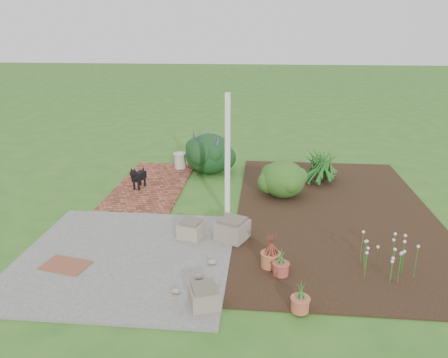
# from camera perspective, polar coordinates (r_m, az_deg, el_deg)

# --- Properties ---
(ground) EXTENTS (80.00, 80.00, 0.00)m
(ground) POSITION_cam_1_polar(r_m,az_deg,el_deg) (8.86, -1.54, -5.09)
(ground) COLOR #2E6520
(ground) RESTS_ON ground
(concrete_patio) EXTENTS (3.50, 3.50, 0.04)m
(concrete_patio) POSITION_cam_1_polar(r_m,az_deg,el_deg) (7.58, -12.75, -9.86)
(concrete_patio) COLOR #5C5C5A
(concrete_patio) RESTS_ON ground
(brick_path) EXTENTS (1.60, 3.50, 0.04)m
(brick_path) POSITION_cam_1_polar(r_m,az_deg,el_deg) (10.76, -9.43, -0.77)
(brick_path) COLOR maroon
(brick_path) RESTS_ON ground
(garden_bed) EXTENTS (4.00, 7.00, 0.03)m
(garden_bed) POSITION_cam_1_polar(r_m,az_deg,el_deg) (9.37, 14.24, -4.20)
(garden_bed) COLOR black
(garden_bed) RESTS_ON ground
(veranda_post) EXTENTS (0.10, 0.10, 2.50)m
(veranda_post) POSITION_cam_1_polar(r_m,az_deg,el_deg) (8.49, 0.48, 2.83)
(veranda_post) COLOR white
(veranda_post) RESTS_ON ground
(stone_trough_near) EXTENTS (0.50, 0.50, 0.26)m
(stone_trough_near) POSITION_cam_1_polar(r_m,az_deg,el_deg) (6.15, -2.57, -15.15)
(stone_trough_near) COLOR #706955
(stone_trough_near) RESTS_ON concrete_patio
(stone_trough_mid) EXTENTS (0.50, 0.50, 0.27)m
(stone_trough_mid) POSITION_cam_1_polar(r_m,az_deg,el_deg) (7.96, -4.30, -6.65)
(stone_trough_mid) COLOR gray
(stone_trough_mid) RESTS_ON concrete_patio
(stone_trough_far) EXTENTS (0.66, 0.66, 0.33)m
(stone_trough_far) POSITION_cam_1_polar(r_m,az_deg,el_deg) (7.87, 1.10, -6.69)
(stone_trough_far) COLOR gray
(stone_trough_far) RESTS_ON concrete_patio
(coir_doormat) EXTENTS (0.80, 0.60, 0.02)m
(coir_doormat) POSITION_cam_1_polar(r_m,az_deg,el_deg) (7.53, -19.98, -10.54)
(coir_doormat) COLOR brown
(coir_doormat) RESTS_ON concrete_patio
(black_dog) EXTENTS (0.28, 0.59, 0.51)m
(black_dog) POSITION_cam_1_polar(r_m,az_deg,el_deg) (10.43, -11.18, 0.37)
(black_dog) COLOR black
(black_dog) RESTS_ON brick_path
(cream_ceramic_urn) EXTENTS (0.39, 0.39, 0.41)m
(cream_ceramic_urn) POSITION_cam_1_polar(r_m,az_deg,el_deg) (11.84, -5.75, 2.38)
(cream_ceramic_urn) COLOR beige
(cream_ceramic_urn) RESTS_ON brick_path
(evergreen_shrub) EXTENTS (1.14, 1.14, 0.84)m
(evergreen_shrub) POSITION_cam_1_polar(r_m,az_deg,el_deg) (9.87, 7.76, 0.11)
(evergreen_shrub) COLOR #0C3A10
(evergreen_shrub) RESTS_ON garden_bed
(agapanthus_clump_back) EXTENTS (1.21, 1.21, 1.03)m
(agapanthus_clump_back) POSITION_cam_1_polar(r_m,az_deg,el_deg) (10.80, 12.22, 2.06)
(agapanthus_clump_back) COLOR #0D4313
(agapanthus_clump_back) RESTS_ON garden_bed
(agapanthus_clump_front) EXTENTS (1.05, 1.05, 0.89)m
(agapanthus_clump_front) POSITION_cam_1_polar(r_m,az_deg,el_deg) (11.19, 12.91, 2.24)
(agapanthus_clump_front) COLOR #0B4014
(agapanthus_clump_front) RESTS_ON garden_bed
(pink_flower_patch) EXTENTS (0.96, 0.96, 0.57)m
(pink_flower_patch) POSITION_cam_1_polar(r_m,az_deg,el_deg) (7.32, 20.45, -9.14)
(pink_flower_patch) COLOR #113D0F
(pink_flower_patch) RESTS_ON garden_bed
(terracotta_pot_bronze) EXTENTS (0.35, 0.35, 0.24)m
(terracotta_pot_bronze) POSITION_cam_1_polar(r_m,az_deg,el_deg) (7.08, 6.11, -10.42)
(terracotta_pot_bronze) COLOR #B7693E
(terracotta_pot_bronze) RESTS_ON garden_bed
(terracotta_pot_small_left) EXTENTS (0.31, 0.31, 0.20)m
(terracotta_pot_small_left) POSITION_cam_1_polar(r_m,az_deg,el_deg) (6.90, 7.43, -11.53)
(terracotta_pot_small_left) COLOR #AB4639
(terracotta_pot_small_left) RESTS_ON garden_bed
(terracotta_pot_small_right) EXTENTS (0.28, 0.28, 0.21)m
(terracotta_pot_small_right) POSITION_cam_1_polar(r_m,az_deg,el_deg) (6.16, 9.91, -15.82)
(terracotta_pot_small_right) COLOR #B5573D
(terracotta_pot_small_right) RESTS_ON garden_bed
(purple_flowering_bush) EXTENTS (1.62, 1.62, 1.06)m
(purple_flowering_bush) POSITION_cam_1_polar(r_m,az_deg,el_deg) (11.50, -1.96, 3.45)
(purple_flowering_bush) COLOR black
(purple_flowering_bush) RESTS_ON ground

